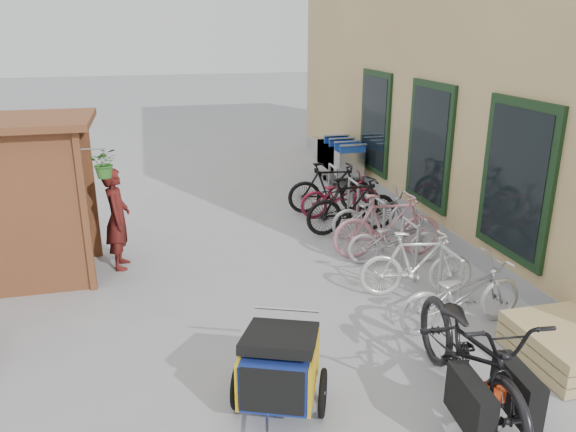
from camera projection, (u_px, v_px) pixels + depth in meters
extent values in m
plane|color=gray|center=(278.00, 334.00, 6.93)|extent=(80.00, 80.00, 0.00)
cube|color=tan|center=(537.00, 31.00, 11.44)|extent=(6.00, 13.00, 7.00)
cube|color=gray|center=(395.00, 198.00, 11.84)|extent=(0.18, 13.00, 0.30)
cube|color=black|center=(516.00, 180.00, 7.67)|extent=(0.06, 1.50, 2.20)
cube|color=black|center=(514.00, 180.00, 7.67)|extent=(0.02, 1.25, 1.95)
cube|color=black|center=(429.00, 145.00, 9.97)|extent=(0.06, 1.50, 2.20)
cube|color=black|center=(428.00, 145.00, 9.96)|extent=(0.02, 1.25, 1.95)
cube|color=black|center=(375.00, 123.00, 12.27)|extent=(0.06, 1.50, 2.20)
cube|color=black|center=(374.00, 123.00, 12.26)|extent=(0.02, 1.25, 1.95)
cube|color=brown|center=(85.00, 214.00, 7.73)|extent=(0.09, 0.09, 2.30)
cube|color=brown|center=(92.00, 189.00, 8.92)|extent=(0.09, 0.09, 2.30)
cube|color=brown|center=(15.00, 218.00, 7.55)|extent=(1.80, 0.05, 2.30)
cube|color=brown|center=(31.00, 193.00, 8.69)|extent=(1.80, 0.05, 2.30)
cube|color=brown|center=(10.00, 122.00, 7.73)|extent=(2.15, 1.65, 0.10)
cube|color=brown|center=(11.00, 222.00, 8.15)|extent=(1.30, 1.15, 0.04)
cube|color=brown|center=(5.00, 182.00, 7.96)|extent=(1.30, 1.15, 0.04)
cylinder|color=#A5A8AD|center=(91.00, 149.00, 7.48)|extent=(0.36, 0.02, 0.02)
imported|color=#2E6724|center=(105.00, 163.00, 7.58)|extent=(0.38, 0.33, 0.42)
cylinder|color=#A5A8AD|center=(459.00, 291.00, 7.09)|extent=(0.05, 0.05, 0.84)
cylinder|color=#A5A8AD|center=(440.00, 275.00, 7.55)|extent=(0.05, 0.05, 0.84)
cylinder|color=#A5A8AD|center=(452.00, 253.00, 7.19)|extent=(0.05, 0.50, 0.05)
cylinder|color=#A5A8AD|center=(416.00, 256.00, 8.20)|extent=(0.05, 0.05, 0.84)
cylinder|color=#A5A8AD|center=(402.00, 243.00, 8.65)|extent=(0.05, 0.05, 0.84)
cylinder|color=#A5A8AD|center=(411.00, 223.00, 8.29)|extent=(0.05, 0.50, 0.05)
cylinder|color=#A5A8AD|center=(384.00, 228.00, 9.30)|extent=(0.05, 0.05, 0.84)
cylinder|color=#A5A8AD|center=(372.00, 219.00, 9.76)|extent=(0.05, 0.05, 0.84)
cylinder|color=#A5A8AD|center=(379.00, 200.00, 9.39)|extent=(0.05, 0.50, 0.05)
cylinder|color=#A5A8AD|center=(358.00, 207.00, 10.40)|extent=(0.05, 0.05, 0.84)
cylinder|color=#A5A8AD|center=(349.00, 199.00, 10.86)|extent=(0.05, 0.05, 0.84)
cylinder|color=#A5A8AD|center=(354.00, 182.00, 10.49)|extent=(0.05, 0.50, 0.05)
cylinder|color=#A5A8AD|center=(337.00, 190.00, 11.50)|extent=(0.05, 0.05, 0.84)
cylinder|color=#A5A8AD|center=(329.00, 183.00, 11.96)|extent=(0.05, 0.05, 0.84)
cylinder|color=#A5A8AD|center=(333.00, 167.00, 11.60)|extent=(0.05, 0.50, 0.05)
cube|color=tan|center=(566.00, 357.00, 6.31)|extent=(1.00, 1.20, 0.12)
cube|color=tan|center=(568.00, 346.00, 6.27)|extent=(1.00, 1.20, 0.12)
cube|color=tan|center=(570.00, 335.00, 6.22)|extent=(1.00, 1.20, 0.12)
cube|color=silver|center=(345.00, 161.00, 12.95)|extent=(0.60, 0.93, 0.57)
cube|color=#1841A2|center=(353.00, 148.00, 12.40)|extent=(0.60, 0.04, 0.20)
cylinder|color=silver|center=(353.00, 145.00, 12.34)|extent=(0.63, 0.04, 0.04)
cylinder|color=black|center=(340.00, 190.00, 12.73)|extent=(0.04, 0.13, 0.13)
cube|color=silver|center=(340.00, 157.00, 13.30)|extent=(0.60, 0.93, 0.57)
cube|color=#1841A2|center=(347.00, 145.00, 12.75)|extent=(0.60, 0.04, 0.20)
cylinder|color=silver|center=(348.00, 142.00, 12.69)|extent=(0.63, 0.04, 0.04)
cylinder|color=black|center=(335.00, 186.00, 13.08)|extent=(0.04, 0.13, 0.13)
cube|color=silver|center=(335.00, 154.00, 13.65)|extent=(0.60, 0.93, 0.57)
cube|color=#1841A2|center=(341.00, 142.00, 13.10)|extent=(0.60, 0.04, 0.20)
cylinder|color=silver|center=(342.00, 139.00, 13.04)|extent=(0.63, 0.04, 0.04)
cylinder|color=black|center=(329.00, 182.00, 13.43)|extent=(0.04, 0.13, 0.13)
cube|color=silver|center=(330.00, 151.00, 14.00)|extent=(0.60, 0.93, 0.57)
cube|color=#1841A2|center=(336.00, 139.00, 13.45)|extent=(0.60, 0.04, 0.20)
cylinder|color=silver|center=(337.00, 136.00, 13.39)|extent=(0.63, 0.04, 0.04)
cylinder|color=black|center=(325.00, 178.00, 13.78)|extent=(0.04, 0.13, 0.13)
cube|color=navy|center=(280.00, 367.00, 5.42)|extent=(0.89, 1.00, 0.48)
cube|color=gold|center=(246.00, 364.00, 5.47)|extent=(0.34, 0.78, 0.48)
cube|color=gold|center=(314.00, 370.00, 5.38)|extent=(0.34, 0.78, 0.48)
cube|color=black|center=(272.00, 392.00, 5.01)|extent=(0.55, 0.25, 0.44)
cube|color=black|center=(280.00, 338.00, 5.38)|extent=(0.94, 0.99, 0.24)
torus|color=black|center=(238.00, 385.00, 5.56)|extent=(0.23, 0.47, 0.48)
torus|color=black|center=(323.00, 393.00, 5.45)|extent=(0.23, 0.47, 0.48)
cylinder|color=#B7B7BC|center=(286.00, 309.00, 5.73)|extent=(0.63, 0.28, 0.03)
imported|color=black|center=(470.00, 351.00, 5.45)|extent=(1.02, 2.37, 1.21)
cube|color=black|center=(470.00, 403.00, 4.95)|extent=(0.24, 0.66, 0.45)
cube|color=black|center=(517.00, 391.00, 5.11)|extent=(0.24, 0.66, 0.45)
cube|color=red|center=(495.00, 392.00, 5.01)|extent=(0.14, 0.19, 0.12)
imported|color=maroon|center=(117.00, 219.00, 8.61)|extent=(0.42, 0.61, 1.60)
imported|color=#B9B9BE|center=(462.00, 294.00, 6.95)|extent=(1.78, 0.75, 0.91)
imported|color=white|center=(417.00, 264.00, 7.77)|extent=(1.64, 0.75, 0.95)
imported|color=#B9B9BE|center=(395.00, 239.00, 8.89)|extent=(1.58, 0.74, 0.80)
imported|color=#CD8491|center=(387.00, 226.00, 9.07)|extent=(1.84, 0.70, 1.08)
imported|color=#B9B9BE|center=(375.00, 213.00, 10.02)|extent=(1.67, 0.64, 0.87)
imported|color=black|center=(352.00, 205.00, 10.15)|extent=(1.78, 0.58, 1.06)
imported|color=maroon|center=(340.00, 195.00, 11.09)|extent=(1.65, 0.60, 0.86)
imported|color=black|center=(331.00, 188.00, 11.27)|extent=(1.78, 0.70, 1.04)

